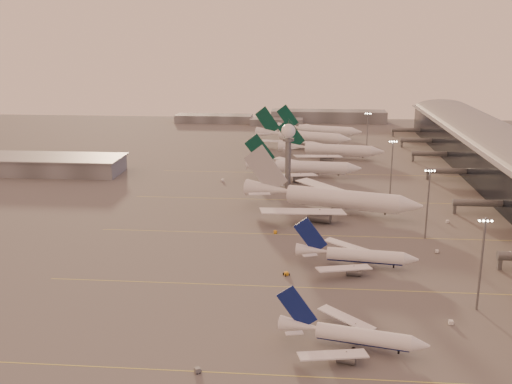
{
  "coord_description": "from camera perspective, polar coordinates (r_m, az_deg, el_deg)",
  "views": [
    {
      "loc": [
        13.17,
        -145.88,
        69.66
      ],
      "look_at": [
        -6.02,
        78.24,
        9.05
      ],
      "focal_mm": 42.0,
      "sensor_mm": 36.0,
      "label": 1
    }
  ],
  "objects": [
    {
      "name": "gsv_truck_c",
      "position": [
        213.34,
        1.96,
        -3.68
      ],
      "size": [
        5.59,
        3.49,
        2.13
      ],
      "color": "#F1A41C",
      "rests_on": "ground"
    },
    {
      "name": "hangar",
      "position": [
        322.07,
        -19.67,
        2.49
      ],
      "size": [
        82.0,
        27.0,
        8.5
      ],
      "color": "slate",
      "rests_on": "ground"
    },
    {
      "name": "mast_a",
      "position": [
        162.53,
        20.69,
        -6.07
      ],
      "size": [
        3.6,
        0.56,
        25.0
      ],
      "color": "slate",
      "rests_on": "ground"
    },
    {
      "name": "gsv_tug_far",
      "position": [
        262.89,
        3.73,
        -0.2
      ],
      "size": [
        4.19,
        3.95,
        1.04
      ],
      "color": "#F1A41C",
      "rests_on": "ground"
    },
    {
      "name": "greentail_c",
      "position": [
        379.5,
        4.47,
        5.09
      ],
      "size": [
        61.62,
        48.93,
        23.28
      ],
      "color": "white",
      "rests_on": "ground"
    },
    {
      "name": "greentail_b",
      "position": [
        339.75,
        7.15,
        3.8
      ],
      "size": [
        60.19,
        48.27,
        21.96
      ],
      "color": "white",
      "rests_on": "ground"
    },
    {
      "name": "distant_horizon",
      "position": [
        475.7,
        3.6,
        7.1
      ],
      "size": [
        165.0,
        37.5,
        9.0
      ],
      "color": "slate",
      "rests_on": "ground"
    },
    {
      "name": "gsv_truck_a",
      "position": [
        131.79,
        -5.41,
        -16.27
      ],
      "size": [
        6.12,
        5.26,
        2.42
      ],
      "color": "slate",
      "rests_on": "ground"
    },
    {
      "name": "radar_tower",
      "position": [
        270.42,
        3.09,
        4.68
      ],
      "size": [
        6.4,
        6.4,
        31.1
      ],
      "color": "slate",
      "rests_on": "ground"
    },
    {
      "name": "greentail_a",
      "position": [
        295.92,
        4.56,
        2.15
      ],
      "size": [
        57.81,
        46.57,
        20.99
      ],
      "color": "white",
      "rests_on": "ground"
    },
    {
      "name": "ground",
      "position": [
        162.19,
        -0.24,
        -10.36
      ],
      "size": [
        700.0,
        700.0,
        0.0
      ],
      "primitive_type": "plane",
      "color": "#585656",
      "rests_on": "ground"
    },
    {
      "name": "gsv_tug_mid",
      "position": [
        178.07,
        2.9,
        -7.79
      ],
      "size": [
        3.67,
        4.11,
        1.01
      ],
      "color": "#F1A41C",
      "rests_on": "ground"
    },
    {
      "name": "gsv_tug_hangar",
      "position": [
        318.72,
        9.16,
        2.36
      ],
      "size": [
        4.24,
        3.45,
        1.05
      ],
      "color": "white",
      "rests_on": "ground"
    },
    {
      "name": "narrowbody_mid",
      "position": [
        185.84,
        9.51,
        -6.16
      ],
      "size": [
        37.9,
        30.09,
        14.83
      ],
      "color": "white",
      "rests_on": "ground"
    },
    {
      "name": "narrowbody_near",
      "position": [
        140.69,
        9.14,
        -13.52
      ],
      "size": [
        34.42,
        27.18,
        13.62
      ],
      "color": "white",
      "rests_on": "ground"
    },
    {
      "name": "mast_c",
      "position": [
        264.49,
        12.79,
        2.49
      ],
      "size": [
        3.6,
        0.56,
        25.0
      ],
      "color": "slate",
      "rests_on": "ground"
    },
    {
      "name": "taxiway_markings",
      "position": [
        214.22,
        9.15,
        -4.09
      ],
      "size": [
        180.0,
        185.25,
        0.02
      ],
      "color": "#E2DC4F",
      "rests_on": "ground"
    },
    {
      "name": "mast_b",
      "position": [
        212.67,
        16.06,
        -0.77
      ],
      "size": [
        3.6,
        0.56,
        25.0
      ],
      "color": "slate",
      "rests_on": "ground"
    },
    {
      "name": "gsv_truck_b",
      "position": [
        203.47,
        16.98,
        -5.29
      ],
      "size": [
        5.53,
        2.29,
        2.19
      ],
      "color": "white",
      "rests_on": "ground"
    },
    {
      "name": "gsv_catering_a",
      "position": [
        156.99,
        18.2,
        -11.22
      ],
      "size": [
        5.17,
        2.52,
        4.21
      ],
      "color": "white",
      "rests_on": "ground"
    },
    {
      "name": "widebody_white",
      "position": [
        238.25,
        7.15,
        -0.93
      ],
      "size": [
        70.54,
        55.76,
        25.46
      ],
      "color": "white",
      "rests_on": "ground"
    },
    {
      "name": "gsv_catering_b",
      "position": [
        235.72,
        17.86,
        -2.34
      ],
      "size": [
        5.27,
        2.97,
        4.09
      ],
      "color": "white",
      "rests_on": "ground"
    },
    {
      "name": "mast_d",
      "position": [
        352.09,
        10.56,
        5.69
      ],
      "size": [
        3.6,
        0.56,
        25.0
      ],
      "color": "slate",
      "rests_on": "ground"
    },
    {
      "name": "greentail_d",
      "position": [
        408.34,
        6.04,
        5.71
      ],
      "size": [
        57.85,
        46.14,
        21.43
      ],
      "color": "white",
      "rests_on": "ground"
    },
    {
      "name": "gsv_truck_d",
      "position": [
        287.18,
        -3.23,
        1.27
      ],
      "size": [
        3.94,
        6.43,
        2.45
      ],
      "color": "white",
      "rests_on": "ground"
    }
  ]
}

